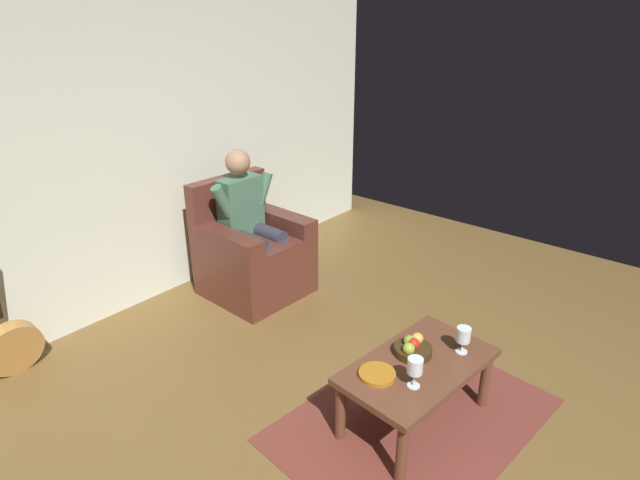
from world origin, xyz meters
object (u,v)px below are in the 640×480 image
(coffee_table, at_px, (418,372))
(wine_glass_near, at_px, (463,336))
(person_seated, at_px, (250,219))
(fruit_bowl, at_px, (413,348))
(guitar, at_px, (11,343))
(decorative_dish, at_px, (377,374))
(armchair, at_px, (252,254))
(wine_glass_far, at_px, (415,367))

(coffee_table, distance_m, wine_glass_near, 0.34)
(person_seated, relative_size, fruit_bowl, 5.61)
(person_seated, bearing_deg, guitar, -10.53)
(person_seated, xyz_separation_m, guitar, (1.81, -0.40, -0.45))
(coffee_table, bearing_deg, person_seated, -104.56)
(person_seated, distance_m, guitar, 1.91)
(guitar, distance_m, decorative_dish, 2.44)
(person_seated, bearing_deg, fruit_bowl, 78.50)
(armchair, distance_m, wine_glass_far, 2.10)
(person_seated, relative_size, wine_glass_far, 7.06)
(guitar, distance_m, fruit_bowl, 2.62)
(coffee_table, bearing_deg, wine_glass_near, 151.78)
(guitar, relative_size, decorative_dish, 4.93)
(person_seated, xyz_separation_m, wine_glass_far, (0.68, 1.97, -0.14))
(person_seated, relative_size, wine_glass_near, 7.52)
(wine_glass_far, height_order, decorative_dish, wine_glass_far)
(coffee_table, relative_size, wine_glass_far, 5.57)
(armchair, height_order, person_seated, person_seated)
(person_seated, relative_size, decorative_dish, 6.04)
(wine_glass_near, bearing_deg, guitar, -57.14)
(person_seated, distance_m, wine_glass_far, 2.09)
(wine_glass_near, distance_m, wine_glass_far, 0.45)
(guitar, bearing_deg, coffee_table, 119.83)
(coffee_table, relative_size, guitar, 0.97)
(guitar, relative_size, wine_glass_far, 5.76)
(wine_glass_near, relative_size, fruit_bowl, 0.75)
(wine_glass_near, bearing_deg, armchair, -96.66)
(wine_glass_far, bearing_deg, person_seated, -109.09)
(person_seated, height_order, wine_glass_far, person_seated)
(person_seated, height_order, fruit_bowl, person_seated)
(wine_glass_far, xyz_separation_m, decorative_dish, (0.06, -0.20, -0.11))
(person_seated, relative_size, guitar, 1.23)
(coffee_table, xyz_separation_m, guitar, (1.32, -2.30, -0.12))
(coffee_table, xyz_separation_m, decorative_dish, (0.25, -0.12, 0.08))
(armchair, relative_size, coffee_table, 1.00)
(coffee_table, xyz_separation_m, wine_glass_far, (0.19, 0.08, 0.18))
(wine_glass_far, relative_size, decorative_dish, 0.86)
(guitar, distance_m, wine_glass_far, 2.65)
(armchair, xyz_separation_m, coffee_table, (0.49, 1.90, 0.00))
(armchair, bearing_deg, coffee_table, 77.47)
(armchair, xyz_separation_m, decorative_dish, (0.74, 1.78, 0.08))
(decorative_dish, bearing_deg, armchair, -112.52)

